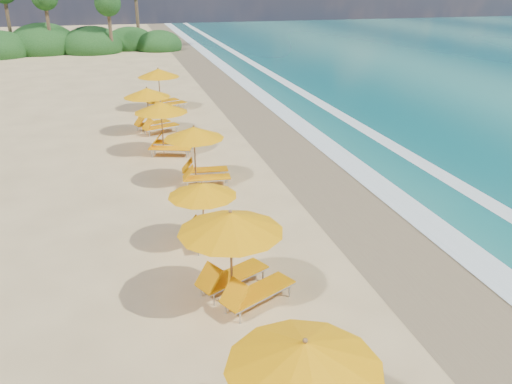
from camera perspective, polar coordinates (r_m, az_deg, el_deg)
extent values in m
plane|color=#D8BC7F|center=(16.91, 0.00, -3.76)|extent=(160.00, 160.00, 0.00)
cube|color=olive|center=(18.25, 12.24, -2.23)|extent=(4.00, 160.00, 0.01)
cube|color=white|center=(18.94, 16.31, -1.63)|extent=(1.20, 160.00, 0.01)
cube|color=white|center=(20.60, 23.51, -0.70)|extent=(0.80, 160.00, 0.01)
cone|color=#F69B05|center=(8.26, 5.33, -17.32)|extent=(2.82, 2.82, 0.48)
sphere|color=olive|center=(8.10, 5.40, -15.86)|extent=(0.09, 0.09, 0.09)
cylinder|color=olive|center=(12.55, -2.71, -7.47)|extent=(0.06, 0.06, 2.43)
cone|color=#F69B05|center=(12.08, -2.80, -3.32)|extent=(3.36, 3.36, 0.49)
sphere|color=olive|center=(11.96, -2.83, -2.15)|extent=(0.09, 0.09, 0.09)
cylinder|color=olive|center=(15.43, -5.77, -2.52)|extent=(0.05, 0.05, 1.97)
cone|color=#F69B05|center=(15.11, -5.89, 0.28)|extent=(2.11, 2.11, 0.39)
sphere|color=olive|center=(15.03, -5.93, 1.06)|extent=(0.07, 0.07, 0.07)
cylinder|color=olive|center=(20.17, -6.69, 3.94)|extent=(0.06, 0.06, 2.23)
cone|color=#F69B05|center=(19.90, -6.81, 6.47)|extent=(2.50, 2.50, 0.45)
sphere|color=olive|center=(19.84, -6.85, 7.16)|extent=(0.08, 0.08, 0.08)
cylinder|color=olive|center=(24.00, -10.20, 6.87)|extent=(0.06, 0.06, 2.32)
cone|color=#F69B05|center=(23.76, -10.36, 9.11)|extent=(3.02, 3.02, 0.47)
sphere|color=olive|center=(23.71, -10.41, 9.71)|extent=(0.08, 0.08, 0.08)
cylinder|color=olive|center=(27.35, -11.68, 8.64)|extent=(0.06, 0.06, 2.29)
cone|color=#F69B05|center=(27.15, -11.84, 10.59)|extent=(3.06, 3.06, 0.46)
sphere|color=olive|center=(27.10, -11.88, 11.12)|extent=(0.08, 0.08, 0.08)
cylinder|color=olive|center=(32.29, -10.50, 10.93)|extent=(0.06, 0.06, 2.42)
cone|color=#F69B05|center=(32.11, -10.62, 12.68)|extent=(3.26, 3.26, 0.49)
sphere|color=olive|center=(32.07, -10.66, 13.15)|extent=(0.09, 0.09, 0.09)
ellipsoid|color=#163D14|center=(60.08, -17.42, 14.96)|extent=(6.40, 6.40, 4.16)
ellipsoid|color=#163D14|center=(61.44, -22.20, 14.57)|extent=(7.20, 7.20, 4.68)
ellipsoid|color=#163D14|center=(62.07, -13.56, 15.48)|extent=(5.60, 5.60, 3.64)
ellipsoid|color=#163D14|center=(60.26, -10.53, 15.47)|extent=(5.00, 5.00, 3.25)
cylinder|color=brown|center=(57.87, -15.63, 16.78)|extent=(0.36, 0.36, 5.00)
sphere|color=#163D14|center=(57.71, -15.90, 19.24)|extent=(2.60, 2.60, 2.60)
cylinder|color=brown|center=(59.16, -21.71, 16.46)|extent=(0.36, 0.36, 5.60)
cylinder|color=brown|center=(61.65, -25.40, 16.38)|extent=(0.36, 0.36, 6.20)
cylinder|color=brown|center=(61.86, -12.84, 18.19)|extent=(0.36, 0.36, 6.80)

